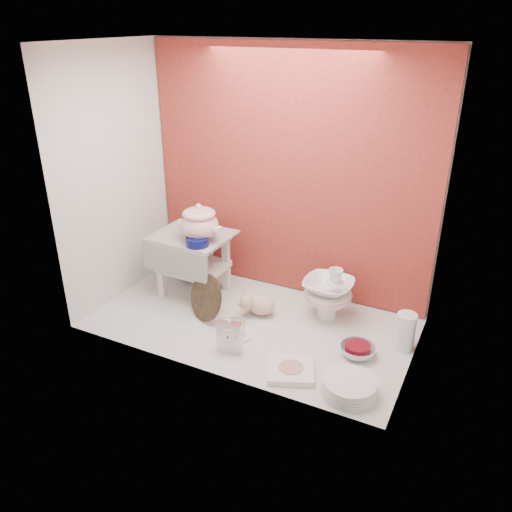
% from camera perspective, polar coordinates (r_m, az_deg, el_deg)
% --- Properties ---
extents(ground, '(1.80, 1.80, 0.00)m').
position_cam_1_polar(ground, '(3.00, -0.52, -7.36)').
color(ground, silver).
rests_on(ground, ground).
extents(niche_shell, '(1.86, 1.03, 1.53)m').
position_cam_1_polar(niche_shell, '(2.77, 1.13, 10.94)').
color(niche_shell, '#A33428').
rests_on(niche_shell, ground).
extents(step_stool, '(0.46, 0.40, 0.40)m').
position_cam_1_polar(step_stool, '(3.24, -6.91, -0.89)').
color(step_stool, silver).
rests_on(step_stool, ground).
extents(soup_tureen, '(0.34, 0.34, 0.23)m').
position_cam_1_polar(soup_tureen, '(3.03, -6.30, 3.77)').
color(soup_tureen, white).
rests_on(soup_tureen, step_stool).
extents(cobalt_bowl, '(0.17, 0.17, 0.05)m').
position_cam_1_polar(cobalt_bowl, '(2.99, -6.52, 1.60)').
color(cobalt_bowl, '#0A0E4D').
rests_on(cobalt_bowl, step_stool).
extents(floral_platter, '(0.43, 0.20, 0.41)m').
position_cam_1_polar(floral_platter, '(3.55, -7.11, 1.61)').
color(floral_platter, white).
rests_on(floral_platter, ground).
extents(blue_white_vase, '(0.35, 0.35, 0.28)m').
position_cam_1_polar(blue_white_vase, '(3.44, -7.23, -0.37)').
color(blue_white_vase, silver).
rests_on(blue_white_vase, ground).
extents(lacquer_tray, '(0.30, 0.21, 0.27)m').
position_cam_1_polar(lacquer_tray, '(2.99, -5.59, -4.60)').
color(lacquer_tray, black).
rests_on(lacquer_tray, ground).
extents(mantel_clock, '(0.14, 0.07, 0.19)m').
position_cam_1_polar(mantel_clock, '(2.72, -2.94, -8.78)').
color(mantel_clock, silver).
rests_on(mantel_clock, ground).
extents(plush_pig, '(0.26, 0.22, 0.13)m').
position_cam_1_polar(plush_pig, '(3.04, 0.49, -5.39)').
color(plush_pig, '#CDA290').
rests_on(plush_pig, ground).
extents(teacup_saucer, '(0.22, 0.22, 0.01)m').
position_cam_1_polar(teacup_saucer, '(2.88, -2.27, -8.71)').
color(teacup_saucer, white).
rests_on(teacup_saucer, ground).
extents(gold_rim_teacup, '(0.13, 0.13, 0.09)m').
position_cam_1_polar(gold_rim_teacup, '(2.85, -2.29, -7.88)').
color(gold_rim_teacup, white).
rests_on(gold_rim_teacup, teacup_saucer).
extents(lattice_dish, '(0.29, 0.29, 0.03)m').
position_cam_1_polar(lattice_dish, '(2.62, 3.89, -12.49)').
color(lattice_dish, white).
rests_on(lattice_dish, ground).
extents(dinner_plate_stack, '(0.35, 0.35, 0.07)m').
position_cam_1_polar(dinner_plate_stack, '(2.51, 10.33, -14.06)').
color(dinner_plate_stack, white).
rests_on(dinner_plate_stack, ground).
extents(crystal_bowl, '(0.20, 0.20, 0.06)m').
position_cam_1_polar(crystal_bowl, '(2.77, 11.18, -10.25)').
color(crystal_bowl, silver).
rests_on(crystal_bowl, ground).
extents(clear_glass_vase, '(0.13, 0.13, 0.21)m').
position_cam_1_polar(clear_glass_vase, '(2.84, 16.20, -8.03)').
color(clear_glass_vase, silver).
rests_on(clear_glass_vase, ground).
extents(porcelain_tower, '(0.36, 0.36, 0.32)m').
position_cam_1_polar(porcelain_tower, '(3.00, 7.98, -4.01)').
color(porcelain_tower, white).
rests_on(porcelain_tower, ground).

